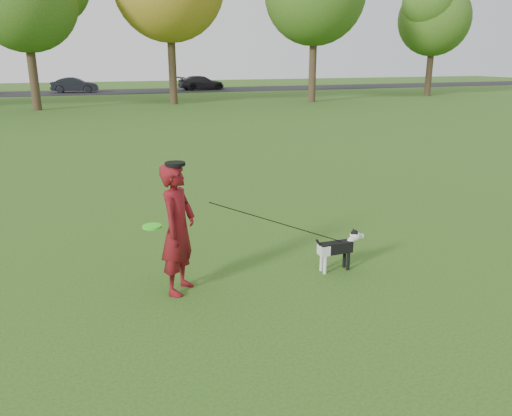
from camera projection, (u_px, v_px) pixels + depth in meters
name	position (u px, v px, depth m)	size (l,w,h in m)	color
ground	(272.00, 279.00, 6.69)	(120.00, 120.00, 0.00)	#285116
road	(96.00, 92.00, 42.59)	(120.00, 7.00, 0.02)	black
man	(178.00, 229.00, 6.14)	(0.61, 0.40, 1.66)	#5F0D16
dog	(339.00, 246.00, 6.90)	(0.76, 0.15, 0.58)	black
car_mid	(75.00, 85.00, 41.86)	(1.31, 3.75, 1.24)	black
car_right	(201.00, 83.00, 45.49)	(1.73, 4.25, 1.23)	black
man_held_items	(278.00, 223.00, 6.51)	(2.76, 0.30, 1.28)	#34F31E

